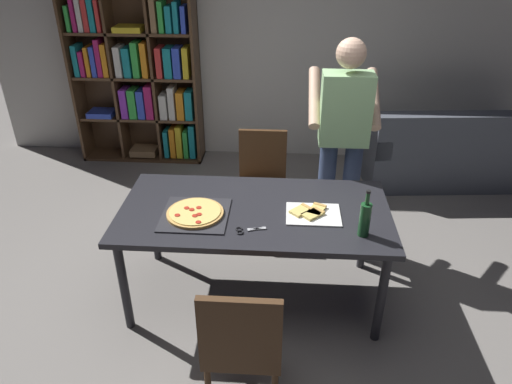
% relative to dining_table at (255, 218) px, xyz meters
% --- Properties ---
extents(ground_plane, '(12.00, 12.00, 0.00)m').
position_rel_dining_table_xyz_m(ground_plane, '(0.00, 0.00, -0.68)').
color(ground_plane, gray).
extents(back_wall, '(6.40, 0.10, 2.80)m').
position_rel_dining_table_xyz_m(back_wall, '(0.00, 2.60, 0.72)').
color(back_wall, silver).
rests_on(back_wall, ground_plane).
extents(dining_table, '(1.84, 0.93, 0.75)m').
position_rel_dining_table_xyz_m(dining_table, '(0.00, 0.00, 0.00)').
color(dining_table, '#232328').
rests_on(dining_table, ground_plane).
extents(chair_near_camera, '(0.42, 0.42, 0.90)m').
position_rel_dining_table_xyz_m(chair_near_camera, '(-0.00, -0.95, -0.17)').
color(chair_near_camera, '#472D19').
rests_on(chair_near_camera, ground_plane).
extents(chair_far_side, '(0.42, 0.42, 0.90)m').
position_rel_dining_table_xyz_m(chair_far_side, '(0.00, 0.95, -0.17)').
color(chair_far_side, '#472D19').
rests_on(chair_far_side, ground_plane).
extents(couch, '(1.77, 1.00, 0.85)m').
position_rel_dining_table_xyz_m(couch, '(1.91, 1.99, -0.38)').
color(couch, '#4C515B').
rests_on(couch, ground_plane).
extents(bookshelf, '(1.40, 0.35, 1.95)m').
position_rel_dining_table_xyz_m(bookshelf, '(-1.44, 2.37, 0.30)').
color(bookshelf, '#513823').
rests_on(bookshelf, ground_plane).
extents(person_serving_pizza, '(0.55, 0.54, 1.75)m').
position_rel_dining_table_xyz_m(person_serving_pizza, '(0.64, 0.73, 0.32)').
color(person_serving_pizza, '#38476B').
rests_on(person_serving_pizza, ground_plane).
extents(pepperoni_pizza_on_tray, '(0.44, 0.44, 0.04)m').
position_rel_dining_table_xyz_m(pepperoni_pizza_on_tray, '(-0.39, -0.10, 0.08)').
color(pepperoni_pizza_on_tray, '#2D2D33').
rests_on(pepperoni_pizza_on_tray, dining_table).
extents(pizza_slices_on_towel, '(0.36, 0.28, 0.03)m').
position_rel_dining_table_xyz_m(pizza_slices_on_towel, '(0.39, -0.04, 0.08)').
color(pizza_slices_on_towel, white).
rests_on(pizza_slices_on_towel, dining_table).
extents(wine_bottle, '(0.07, 0.07, 0.32)m').
position_rel_dining_table_xyz_m(wine_bottle, '(0.70, -0.26, 0.19)').
color(wine_bottle, '#194723').
rests_on(wine_bottle, dining_table).
extents(kitchen_scissors, '(0.20, 0.10, 0.01)m').
position_rel_dining_table_xyz_m(kitchen_scissors, '(-0.04, -0.26, 0.07)').
color(kitchen_scissors, silver).
rests_on(kitchen_scissors, dining_table).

